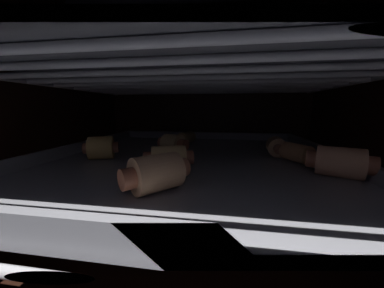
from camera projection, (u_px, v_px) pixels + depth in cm
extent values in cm
cube|color=black|center=(192.00, 244.00, 32.03)|extent=(52.33, 49.92, 1.20)
cube|color=black|center=(206.00, 113.00, 52.34)|extent=(52.33, 1.20, 38.70)
cube|color=black|center=(34.00, 116.00, 32.43)|extent=(1.20, 47.52, 38.70)
cylinder|color=#333338|center=(200.00, 17.00, 35.29)|extent=(39.94, 1.78, 1.78)
cylinder|color=#B7B7BC|center=(50.00, 159.00, 33.34)|extent=(0.67, 46.57, 0.67)
cylinder|color=#B7B7BC|center=(371.00, 173.00, 26.33)|extent=(0.67, 46.57, 0.67)
cylinder|color=#B7B7BC|center=(123.00, 288.00, 9.42)|extent=(46.97, 0.67, 0.67)
cylinder|color=#B7B7BC|center=(156.00, 230.00, 13.96)|extent=(46.97, 0.67, 0.67)
cylinder|color=#B7B7BC|center=(172.00, 200.00, 18.50)|extent=(46.97, 0.67, 0.67)
cylinder|color=#B7B7BC|center=(182.00, 182.00, 23.03)|extent=(46.97, 0.67, 0.67)
cylinder|color=#B7B7BC|center=(189.00, 170.00, 27.57)|extent=(46.97, 0.67, 0.67)
cylinder|color=#B7B7BC|center=(194.00, 161.00, 32.10)|extent=(46.97, 0.67, 0.67)
cylinder|color=#B7B7BC|center=(198.00, 155.00, 36.64)|extent=(46.97, 0.67, 0.67)
cylinder|color=#B7B7BC|center=(201.00, 150.00, 41.17)|extent=(46.97, 0.67, 0.67)
cylinder|color=#B7B7BC|center=(203.00, 146.00, 45.71)|extent=(46.97, 0.67, 0.67)
cylinder|color=#B7B7BC|center=(205.00, 142.00, 50.24)|extent=(46.97, 0.67, 0.67)
cube|color=gray|center=(192.00, 161.00, 29.71)|extent=(39.16, 40.09, 0.78)
cube|color=gray|center=(133.00, 234.00, 10.38)|extent=(39.16, 0.80, 1.55)
cube|color=gray|center=(204.00, 135.00, 48.64)|extent=(39.16, 0.80, 1.55)
cube|color=gray|center=(73.00, 149.00, 32.37)|extent=(0.80, 40.09, 1.55)
cube|color=gray|center=(336.00, 158.00, 26.65)|extent=(0.80, 40.09, 1.55)
cylinder|color=tan|center=(340.00, 162.00, 21.20)|extent=(5.15, 4.66, 3.18)
cylinder|color=#9E563D|center=(311.00, 159.00, 22.62)|extent=(1.67, 2.13, 1.91)
cylinder|color=#9E563D|center=(372.00, 166.00, 19.79)|extent=(1.67, 2.13, 1.91)
cylinder|color=tan|center=(277.00, 147.00, 31.03)|extent=(3.08, 3.54, 2.77)
cylinder|color=#9E563D|center=(275.00, 144.00, 33.00)|extent=(1.46, 0.99, 1.38)
cylinder|color=#9E563D|center=(279.00, 149.00, 29.05)|extent=(1.46, 0.99, 1.38)
cylinder|color=tan|center=(156.00, 173.00, 17.60)|extent=(5.14, 5.17, 3.21)
cylinder|color=#9E563D|center=(127.00, 179.00, 16.06)|extent=(2.00, 1.97, 1.77)
cylinder|color=#9E563D|center=(181.00, 168.00, 19.15)|extent=(2.00, 1.97, 1.77)
cylinder|color=tan|center=(173.00, 144.00, 32.89)|extent=(4.04, 4.05, 3.03)
cylinder|color=#9E563D|center=(164.00, 142.00, 34.09)|extent=(1.86, 2.11, 1.77)
cylinder|color=#9E563D|center=(183.00, 145.00, 31.70)|extent=(1.86, 2.11, 1.77)
cylinder|color=tan|center=(186.00, 138.00, 41.96)|extent=(3.55, 4.50, 2.43)
cylinder|color=#9E563D|center=(180.00, 139.00, 39.80)|extent=(1.39, 1.30, 1.14)
cylinder|color=#9E563D|center=(192.00, 136.00, 44.12)|extent=(1.39, 1.30, 1.14)
cylinder|color=tan|center=(297.00, 153.00, 27.23)|extent=(4.03, 4.57, 2.47)
cylinder|color=#9E563D|center=(313.00, 157.00, 24.95)|extent=(1.62, 1.55, 1.26)
cylinder|color=#9E563D|center=(283.00, 150.00, 29.50)|extent=(1.62, 1.55, 1.26)
cylinder|color=tan|center=(101.00, 148.00, 28.90)|extent=(4.18, 4.19, 3.22)
cylinder|color=#9E563D|center=(86.00, 148.00, 28.45)|extent=(1.23, 1.69, 1.53)
cylinder|color=#9E563D|center=(116.00, 147.00, 29.35)|extent=(1.23, 1.69, 1.53)
cylinder|color=tan|center=(169.00, 158.00, 23.47)|extent=(4.59, 3.99, 2.89)
cylinder|color=#9E563D|center=(189.00, 157.00, 23.89)|extent=(1.41, 1.87, 1.67)
cylinder|color=#9E563D|center=(147.00, 159.00, 23.06)|extent=(1.41, 1.87, 1.67)
cylinder|color=#B7B7BC|center=(41.00, 83.00, 31.27)|extent=(0.72, 46.57, 0.72)
cylinder|color=#B7B7BC|center=(104.00, 1.00, 7.36)|extent=(46.97, 0.72, 0.72)
cylinder|color=#B7B7BC|center=(149.00, 42.00, 11.90)|extent=(46.97, 0.72, 0.72)
cylinder|color=#B7B7BC|center=(170.00, 61.00, 16.43)|extent=(46.97, 0.72, 0.72)
cylinder|color=#B7B7BC|center=(182.00, 71.00, 20.97)|extent=(46.97, 0.72, 0.72)
cylinder|color=#B7B7BC|center=(189.00, 78.00, 25.50)|extent=(46.97, 0.72, 0.72)
cylinder|color=#B7B7BC|center=(194.00, 82.00, 30.04)|extent=(46.97, 0.72, 0.72)
cylinder|color=#B7B7BC|center=(198.00, 86.00, 34.57)|extent=(46.97, 0.72, 0.72)
cylinder|color=#B7B7BC|center=(201.00, 88.00, 39.11)|extent=(46.97, 0.72, 0.72)
cylinder|color=#B7B7BC|center=(203.00, 91.00, 43.65)|extent=(46.97, 0.72, 0.72)
cylinder|color=#B7B7BC|center=(205.00, 92.00, 48.18)|extent=(46.97, 0.72, 0.72)
cube|color=#4C4C51|center=(192.00, 74.00, 27.63)|extent=(39.16, 40.09, 0.90)
cube|color=#4C4C51|center=(205.00, 83.00, 46.56)|extent=(39.16, 0.80, 1.52)
cube|color=#4C4C51|center=(65.00, 69.00, 30.28)|extent=(0.80, 40.09, 1.52)
cube|color=#4C4C51|center=(349.00, 60.00, 24.57)|extent=(0.80, 40.09, 1.52)
cylinder|color=tan|center=(193.00, 75.00, 41.35)|extent=(3.24, 4.00, 3.18)
cylinder|color=#9E563D|center=(191.00, 73.00, 38.88)|extent=(1.75, 1.15, 1.73)
cylinder|color=#9E563D|center=(195.00, 77.00, 43.82)|extent=(1.75, 1.15, 1.73)
cylinder|color=tan|center=(121.00, 71.00, 35.99)|extent=(3.90, 3.90, 2.90)
cylinder|color=#9E563D|center=(115.00, 72.00, 36.99)|extent=(1.19, 1.55, 1.44)
cylinder|color=#9E563D|center=(128.00, 70.00, 34.98)|extent=(1.19, 1.55, 1.44)
cylinder|color=tan|center=(152.00, 66.00, 30.56)|extent=(3.90, 4.01, 2.49)
cylinder|color=#9E563D|center=(156.00, 64.00, 28.92)|extent=(1.47, 1.37, 1.32)
cylinder|color=#9E563D|center=(148.00, 68.00, 32.21)|extent=(1.47, 1.37, 1.32)
cylinder|color=tan|center=(103.00, 47.00, 21.66)|extent=(3.83, 3.70, 2.76)
cylinder|color=#9E563D|center=(84.00, 46.00, 21.22)|extent=(1.21, 1.61, 1.44)
cylinder|color=#9E563D|center=(122.00, 48.00, 22.10)|extent=(1.21, 1.61, 1.44)
cylinder|color=tan|center=(213.00, 57.00, 26.58)|extent=(4.63, 4.43, 3.25)
cylinder|color=#9E563D|center=(197.00, 59.00, 27.84)|extent=(1.84, 2.21, 1.89)
cylinder|color=#9E563D|center=(230.00, 54.00, 25.31)|extent=(1.84, 2.21, 1.89)
cylinder|color=tan|center=(169.00, 80.00, 45.07)|extent=(3.83, 3.41, 2.53)
cylinder|color=#9E563D|center=(178.00, 79.00, 44.09)|extent=(1.56, 1.77, 1.48)
cylinder|color=#9E563D|center=(161.00, 80.00, 46.04)|extent=(1.56, 1.77, 1.48)
cylinder|color=tan|center=(229.00, 71.00, 36.07)|extent=(3.93, 4.35, 3.02)
cylinder|color=#9E563D|center=(233.00, 73.00, 38.15)|extent=(1.69, 1.40, 1.46)
cylinder|color=#9E563D|center=(226.00, 69.00, 34.00)|extent=(1.69, 1.40, 1.46)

